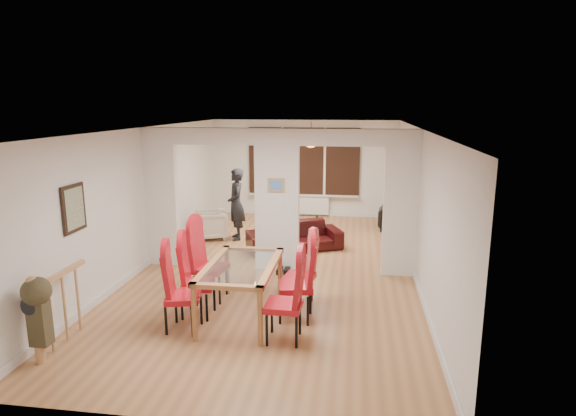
% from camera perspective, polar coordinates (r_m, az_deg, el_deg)
% --- Properties ---
extents(floor, '(5.00, 9.00, 0.01)m').
position_cam_1_polar(floor, '(9.08, -1.27, -7.19)').
color(floor, '#AB7345').
rests_on(floor, ground).
extents(room_walls, '(5.00, 9.00, 2.60)m').
position_cam_1_polar(room_walls, '(8.73, -1.31, 0.88)').
color(room_walls, silver).
rests_on(room_walls, floor).
extents(divider_wall, '(5.00, 0.18, 2.60)m').
position_cam_1_polar(divider_wall, '(8.73, -1.31, 0.88)').
color(divider_wall, white).
rests_on(divider_wall, floor).
extents(bay_window_blinds, '(3.00, 0.08, 1.80)m').
position_cam_1_polar(bay_window_blinds, '(13.05, 1.87, 5.56)').
color(bay_window_blinds, black).
rests_on(bay_window_blinds, room_walls).
extents(radiator, '(1.40, 0.08, 0.50)m').
position_cam_1_polar(radiator, '(13.20, 1.81, 0.36)').
color(radiator, white).
rests_on(radiator, floor).
extents(pendant_light, '(0.36, 0.36, 0.36)m').
position_cam_1_polar(pendant_light, '(11.83, 2.74, 8.02)').
color(pendant_light, orange).
rests_on(pendant_light, room_walls).
extents(stair_newel, '(0.40, 1.20, 1.10)m').
position_cam_1_polar(stair_newel, '(6.85, -25.25, -10.12)').
color(stair_newel, tan).
rests_on(stair_newel, floor).
extents(wall_poster, '(0.04, 0.52, 0.67)m').
position_cam_1_polar(wall_poster, '(7.32, -24.05, -0.03)').
color(wall_poster, gray).
rests_on(wall_poster, room_walls).
extents(pillar_photo, '(0.30, 0.03, 0.25)m').
position_cam_1_polar(pillar_photo, '(8.58, -1.43, 2.72)').
color(pillar_photo, '#4C8CD8').
rests_on(pillar_photo, divider_wall).
extents(dining_table, '(0.96, 1.71, 0.80)m').
position_cam_1_polar(dining_table, '(7.03, -5.52, -9.70)').
color(dining_table, '#A66C3D').
rests_on(dining_table, floor).
extents(dining_chair_la, '(0.53, 0.53, 1.12)m').
position_cam_1_polar(dining_chair_la, '(6.71, -12.37, -9.58)').
color(dining_chair_la, '#AF111C').
rests_on(dining_chair_la, floor).
extents(dining_chair_lb, '(0.52, 0.52, 1.11)m').
position_cam_1_polar(dining_chair_lb, '(7.10, -10.68, -8.26)').
color(dining_chair_lb, '#AF111C').
rests_on(dining_chair_lb, floor).
extents(dining_chair_lc, '(0.54, 0.54, 1.19)m').
position_cam_1_polar(dining_chair_lc, '(7.64, -9.21, -6.43)').
color(dining_chair_lc, '#AF111C').
rests_on(dining_chair_lc, floor).
extents(dining_chair_ra, '(0.47, 0.47, 1.15)m').
position_cam_1_polar(dining_chair_ra, '(6.28, -0.51, -10.70)').
color(dining_chair_ra, '#AF111C').
rests_on(dining_chair_ra, floor).
extents(dining_chair_rb, '(0.54, 0.54, 1.17)m').
position_cam_1_polar(dining_chair_rb, '(6.86, 0.92, -8.56)').
color(dining_chair_rb, '#AF111C').
rests_on(dining_chair_rb, floor).
extents(dining_chair_rc, '(0.50, 0.50, 1.08)m').
position_cam_1_polar(dining_chair_rc, '(7.32, 1.36, -7.57)').
color(dining_chair_rc, '#AF111C').
rests_on(dining_chair_rc, floor).
extents(sofa, '(2.11, 1.50, 0.57)m').
position_cam_1_polar(sofa, '(10.17, 0.76, -3.34)').
color(sofa, black).
rests_on(sofa, floor).
extents(armchair, '(0.89, 0.90, 0.64)m').
position_cam_1_polar(armchair, '(11.12, -9.14, -1.95)').
color(armchair, beige).
rests_on(armchair, floor).
extents(person, '(0.69, 0.57, 1.62)m').
position_cam_1_polar(person, '(10.87, -6.16, 0.45)').
color(person, black).
rests_on(person, floor).
extents(television, '(0.95, 0.22, 0.54)m').
position_cam_1_polar(television, '(12.18, 10.69, -1.00)').
color(television, black).
rests_on(television, floor).
extents(coffee_table, '(1.15, 0.72, 0.25)m').
position_cam_1_polar(coffee_table, '(11.18, 2.53, -2.78)').
color(coffee_table, black).
rests_on(coffee_table, floor).
extents(bottle, '(0.07, 0.07, 0.27)m').
position_cam_1_polar(bottle, '(11.19, 3.46, -1.41)').
color(bottle, '#143F19').
rests_on(bottle, coffee_table).
extents(bowl, '(0.22, 0.22, 0.05)m').
position_cam_1_polar(bowl, '(11.02, 3.41, -2.20)').
color(bowl, black).
rests_on(bowl, coffee_table).
extents(shoes, '(0.23, 0.25, 0.10)m').
position_cam_1_polar(shoes, '(8.82, -0.55, -7.45)').
color(shoes, black).
rests_on(shoes, floor).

